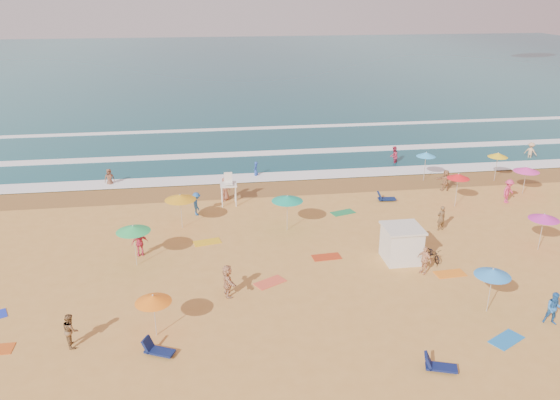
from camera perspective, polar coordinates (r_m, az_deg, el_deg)
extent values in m
plane|color=gold|center=(32.99, 6.11, -5.96)|extent=(220.00, 220.00, 0.00)
cube|color=#0C4756|center=(113.60, -4.40, 13.72)|extent=(220.00, 140.00, 0.18)
plane|color=olive|center=(44.19, 2.22, 1.42)|extent=(220.00, 220.00, 0.00)
cube|color=white|center=(46.48, 1.67, 2.58)|extent=(200.00, 2.20, 0.05)
cube|color=white|center=(53.07, 0.39, 5.00)|extent=(200.00, 1.60, 0.05)
cube|color=white|center=(62.63, -0.98, 7.56)|extent=(200.00, 1.20, 0.05)
cube|color=silver|center=(32.86, 12.57, -4.56)|extent=(2.00, 2.00, 2.00)
cube|color=silver|center=(32.42, 12.72, -2.87)|extent=(2.20, 2.20, 0.12)
imported|color=black|center=(33.57, 15.72, -5.44)|extent=(0.67, 1.56, 0.79)
cone|color=#338FE7|center=(28.56, 21.36, -7.05)|extent=(1.75, 1.75, 0.35)
cone|color=#2BBA5B|center=(32.00, -15.10, -2.90)|extent=(1.94, 1.94, 0.35)
cone|color=yellow|center=(48.20, 21.82, 4.39)|extent=(1.59, 1.59, 0.35)
cone|color=#D02EA7|center=(36.46, 25.89, -1.58)|extent=(1.80, 1.80, 0.35)
cone|color=red|center=(41.41, 18.15, 2.39)|extent=(1.62, 1.62, 0.35)
cone|color=#14A681|center=(35.44, 0.77, 0.17)|extent=(2.05, 2.05, 0.35)
cone|color=#38B3FF|center=(46.43, 15.02, 4.63)|extent=(1.58, 1.58, 0.35)
cone|color=orange|center=(25.69, -13.12, -10.01)|extent=(1.66, 1.66, 0.35)
cone|color=#F837AA|center=(46.03, 24.37, 2.94)|extent=(1.93, 1.93, 0.35)
cone|color=orange|center=(36.42, -10.39, 0.29)|extent=(2.07, 2.07, 0.35)
cube|color=#0F1B4D|center=(25.40, -12.45, -15.19)|extent=(1.41, 1.06, 0.34)
cube|color=#0F1A4F|center=(24.94, 16.50, -16.41)|extent=(1.41, 0.96, 0.34)
cube|color=#0F1F4D|center=(41.91, 11.10, 0.12)|extent=(1.34, 0.66, 0.34)
cube|color=yellow|center=(34.93, -7.61, -4.38)|extent=(1.84, 1.20, 0.03)
cube|color=#ED5437|center=(30.17, -1.05, -8.60)|extent=(1.90, 1.57, 0.03)
cube|color=#BC3817|center=(32.92, 4.89, -5.95)|extent=(1.76, 0.98, 0.03)
cube|color=blue|center=(27.82, 22.58, -13.32)|extent=(1.90, 1.56, 0.03)
cube|color=#20834A|center=(39.30, 6.60, -1.31)|extent=(1.88, 1.32, 0.03)
cube|color=orange|center=(32.46, 17.35, -7.36)|extent=(1.75, 0.96, 0.03)
imported|color=brown|center=(46.39, -17.39, 2.15)|extent=(0.88, 0.66, 1.64)
imported|color=brown|center=(26.72, -21.03, -12.56)|extent=(0.86, 0.96, 1.62)
imported|color=#DB365A|center=(33.67, -14.43, -4.37)|extent=(1.07, 0.70, 1.69)
imported|color=#E2A476|center=(31.81, 14.85, -6.06)|extent=(0.82, 1.03, 1.63)
imported|color=tan|center=(56.54, 24.71, 4.61)|extent=(1.25, 1.30, 1.78)
imported|color=#235CA7|center=(38.84, -8.71, -0.40)|extent=(0.79, 1.17, 1.68)
imported|color=#BC2F4C|center=(50.89, 11.80, 4.49)|extent=(1.07, 1.14, 1.86)
imported|color=tan|center=(28.70, -5.51, -8.40)|extent=(0.86, 1.72, 1.77)
imported|color=#DC3769|center=(43.96, 22.76, 0.85)|extent=(1.36, 1.18, 1.82)
imported|color=#975A46|center=(41.28, -5.75, 1.17)|extent=(1.04, 0.93, 1.78)
imported|color=tan|center=(44.99, 16.90, 1.99)|extent=(1.64, 0.74, 1.70)
imported|color=blue|center=(29.45, 26.73, -10.11)|extent=(1.01, 0.92, 1.68)
imported|color=brown|center=(37.54, 16.49, -1.82)|extent=(0.69, 0.53, 1.71)
imported|color=#254AAE|center=(46.35, -2.56, 3.08)|extent=(0.56, 0.67, 1.58)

